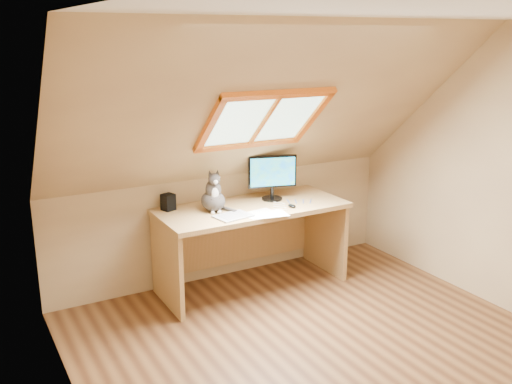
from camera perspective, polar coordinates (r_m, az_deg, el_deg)
ground at (r=4.39m, az=7.76°, el=-16.07°), size 3.50×3.50×0.00m
room_shell at (r=3.77m, az=9.38°, el=2.14°), size 3.52×3.52×2.41m
desk at (r=5.30m, az=-0.81°, el=-3.61°), size 1.73×0.75×0.79m
monitor at (r=5.30m, az=1.64°, el=1.76°), size 0.45×0.19×0.42m
cat at (r=5.00m, az=-4.30°, el=-0.40°), size 0.25×0.28×0.38m
desk_speaker at (r=5.09m, az=-8.77°, el=-1.00°), size 0.13×0.13×0.15m
graphics_tablet at (r=4.86m, az=-2.29°, el=-2.43°), size 0.34×0.27×0.01m
mouse at (r=5.13m, az=3.61°, el=-1.39°), size 0.06×0.10×0.03m
papers at (r=4.92m, az=0.36°, el=-2.25°), size 0.33×0.27×0.00m
cables at (r=5.25m, az=3.62°, el=-1.12°), size 0.51×0.26×0.01m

